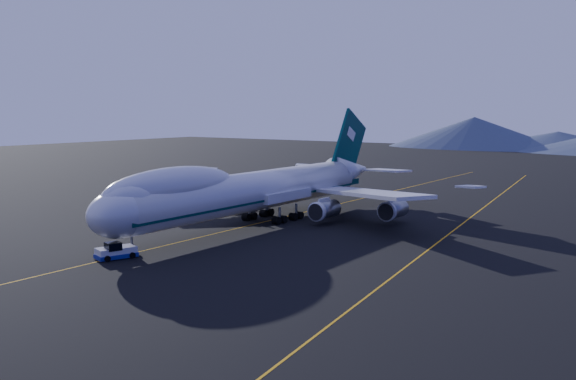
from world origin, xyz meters
The scene contains 5 objects.
ground centered at (0.00, 0.00, 0.00)m, with size 500.00×500.00×0.00m, color black.
taxiway_line_main centered at (0.00, 0.00, 0.01)m, with size 0.25×220.00×0.01m, color orange.
taxiway_line_side centered at (30.00, 10.00, 0.01)m, with size 0.25×200.00×0.01m, color orange.
boeing_747 centered at (0.00, 0.03, 5.81)m, with size 59.62×72.43×19.37m.
pushback_tug centered at (0.39, -29.50, 0.70)m, with size 4.12×5.67×2.22m.
Camera 1 is at (64.83, -83.52, 19.11)m, focal length 40.00 mm.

